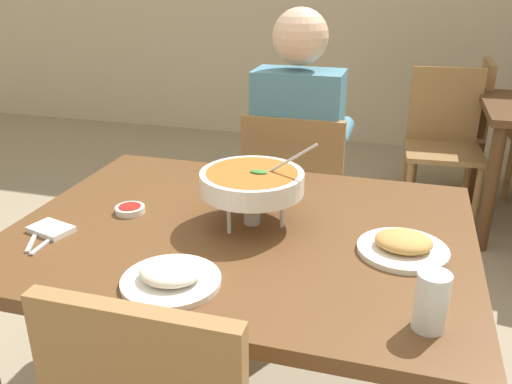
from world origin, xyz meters
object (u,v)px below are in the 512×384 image
at_px(diner_main, 299,145).
at_px(appetizer_plate, 403,246).
at_px(dining_table_main, 242,256).
at_px(sauce_dish, 131,209).
at_px(rice_plate, 171,277).
at_px(curry_bowl, 252,182).
at_px(chair_bg_right, 443,135).
at_px(drink_glass, 431,304).
at_px(chair_bg_window, 464,120).
at_px(chair_diner_main, 296,199).

xyz_separation_m(diner_main, appetizer_plate, (0.46, -0.85, 0.02)).
bearing_deg(appetizer_plate, dining_table_main, 176.41).
xyz_separation_m(dining_table_main, sauce_dish, (-0.36, 0.00, 0.11)).
relative_size(dining_table_main, rice_plate, 5.46).
bearing_deg(rice_plate, curry_bowl, 76.00).
height_order(dining_table_main, chair_bg_right, chair_bg_right).
distance_m(dining_table_main, diner_main, 0.82).
xyz_separation_m(sauce_dish, drink_glass, (0.88, -0.35, 0.05)).
xyz_separation_m(drink_glass, chair_bg_window, (0.28, 2.75, -0.30)).
bearing_deg(chair_bg_window, diner_main, -116.83).
bearing_deg(dining_table_main, rice_plate, -101.89).
xyz_separation_m(diner_main, rice_plate, (-0.07, -1.16, 0.02)).
bearing_deg(appetizer_plate, sauce_dish, 177.76).
distance_m(appetizer_plate, drink_glass, 0.33).
distance_m(chair_diner_main, rice_plate, 1.16).
xyz_separation_m(dining_table_main, chair_bg_right, (0.66, 1.99, -0.14)).
bearing_deg(curry_bowl, appetizer_plate, -8.10).
bearing_deg(diner_main, dining_table_main, -90.00).
relative_size(dining_table_main, diner_main, 1.00).
height_order(chair_diner_main, diner_main, diner_main).
distance_m(dining_table_main, drink_glass, 0.64).
bearing_deg(rice_plate, sauce_dish, 130.21).
distance_m(chair_diner_main, sauce_dish, 0.90).
relative_size(diner_main, sauce_dish, 14.56).
distance_m(curry_bowl, appetizer_plate, 0.45).
relative_size(curry_bowl, sauce_dish, 3.69).
bearing_deg(sauce_dish, chair_bg_window, 64.15).
height_order(dining_table_main, chair_bg_window, chair_bg_window).
distance_m(chair_diner_main, appetizer_plate, 0.97).
distance_m(dining_table_main, appetizer_plate, 0.47).
bearing_deg(dining_table_main, curry_bowl, 57.11).
relative_size(curry_bowl, rice_plate, 1.39).
height_order(chair_diner_main, chair_bg_window, same).
bearing_deg(appetizer_plate, chair_bg_right, 84.30).
bearing_deg(curry_bowl, diner_main, 91.56).
bearing_deg(chair_diner_main, sauce_dish, -114.78).
bearing_deg(drink_glass, chair_bg_right, 86.57).
bearing_deg(curry_bowl, sauce_dish, -175.55).
height_order(sauce_dish, chair_bg_right, chair_bg_right).
bearing_deg(rice_plate, appetizer_plate, 30.53).
distance_m(dining_table_main, chair_bg_right, 2.10).
bearing_deg(chair_bg_window, curry_bowl, -108.22).
relative_size(chair_diner_main, rice_plate, 3.75).
relative_size(appetizer_plate, drink_glass, 1.85).
bearing_deg(diner_main, chair_bg_right, 60.71).
xyz_separation_m(appetizer_plate, drink_glass, (0.06, -0.32, 0.04)).
bearing_deg(drink_glass, dining_table_main, 146.08).
distance_m(sauce_dish, chair_bg_right, 2.24).
height_order(curry_bowl, rice_plate, curry_bowl).
bearing_deg(chair_bg_right, curry_bowl, -108.00).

